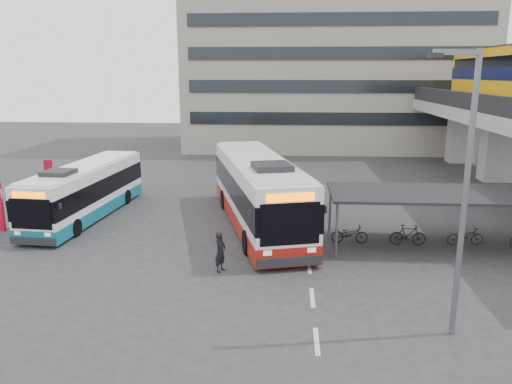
# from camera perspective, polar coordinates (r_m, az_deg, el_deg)

# --- Properties ---
(ground) EXTENTS (120.00, 120.00, 0.00)m
(ground) POSITION_cam_1_polar(r_m,az_deg,el_deg) (21.16, -0.76, -8.30)
(ground) COLOR #28282B
(ground) RESTS_ON ground
(bike_shelter) EXTENTS (10.00, 4.00, 2.54)m
(bike_shelter) POSITION_cam_1_polar(r_m,az_deg,el_deg) (24.41, 20.03, -2.10)
(bike_shelter) COLOR #595B60
(bike_shelter) RESTS_ON ground
(office_block) EXTENTS (30.00, 15.00, 25.00)m
(office_block) POSITION_cam_1_polar(r_m,az_deg,el_deg) (55.96, 8.75, 18.08)
(office_block) COLOR gray
(office_block) RESTS_ON ground
(road_markings) EXTENTS (0.15, 7.60, 0.01)m
(road_markings) POSITION_cam_1_polar(r_m,az_deg,el_deg) (18.37, 6.45, -11.88)
(road_markings) COLOR beige
(road_markings) RESTS_ON ground
(bus_main) EXTENTS (6.09, 13.38, 3.87)m
(bus_main) POSITION_cam_1_polar(r_m,az_deg,el_deg) (25.99, 0.22, 0.01)
(bus_main) COLOR white
(bus_main) RESTS_ON ground
(bus_teal) EXTENTS (3.12, 10.79, 3.15)m
(bus_teal) POSITION_cam_1_polar(r_m,az_deg,el_deg) (29.18, -18.85, 0.09)
(bus_teal) COLOR white
(bus_teal) RESTS_ON ground
(pedestrian) EXTENTS (0.59, 0.71, 1.66)m
(pedestrian) POSITION_cam_1_polar(r_m,az_deg,el_deg) (20.25, -4.09, -6.84)
(pedestrian) COLOR black
(pedestrian) RESTS_ON ground
(lamp_post) EXTENTS (1.49, 0.36, 8.49)m
(lamp_post) POSITION_cam_1_polar(r_m,az_deg,el_deg) (15.44, 22.59, 1.22)
(lamp_post) COLOR #595B60
(lamp_post) RESTS_ON ground
(sign_totem_north) EXTENTS (0.55, 0.27, 2.57)m
(sign_totem_north) POSITION_cam_1_polar(r_m,az_deg,el_deg) (33.97, -22.52, 1.36)
(sign_totem_north) COLOR #A10920
(sign_totem_north) RESTS_ON ground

